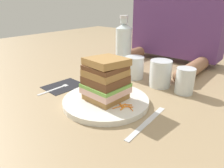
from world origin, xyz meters
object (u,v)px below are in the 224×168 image
(diner_across, at_px, (178,9))
(main_plate, at_px, (106,101))
(empty_tumbler_0, at_px, (134,67))
(water_bottle, at_px, (123,46))
(fork, at_px, (59,87))
(napkin_dark, at_px, (64,86))
(juice_glass, at_px, (160,75))
(sandwich, at_px, (106,80))
(knife, at_px, (146,123))
(empty_tumbler_1, at_px, (185,81))

(diner_across, bearing_deg, main_plate, -84.37)
(empty_tumbler_0, xyz_separation_m, diner_across, (0.00, 0.36, 0.22))
(water_bottle, height_order, empty_tumbler_0, water_bottle)
(water_bottle, relative_size, empty_tumbler_0, 2.69)
(fork, bearing_deg, napkin_dark, 88.95)
(juice_glass, xyz_separation_m, empty_tumbler_0, (-0.12, 0.01, 0.00))
(sandwich, relative_size, empty_tumbler_0, 1.47)
(knife, height_order, water_bottle, water_bottle)
(knife, bearing_deg, napkin_dark, 176.76)
(sandwich, height_order, diner_across, diner_across)
(empty_tumbler_0, distance_m, empty_tumbler_1, 0.22)
(juice_glass, bearing_deg, knife, -69.29)
(napkin_dark, xyz_separation_m, water_bottle, (0.05, 0.31, 0.11))
(sandwich, bearing_deg, main_plate, -126.59)
(sandwich, bearing_deg, juice_glass, 75.83)
(main_plate, height_order, water_bottle, water_bottle)
(main_plate, xyz_separation_m, empty_tumbler_0, (-0.06, 0.25, 0.04))
(water_bottle, bearing_deg, sandwich, -61.62)
(fork, distance_m, juice_glass, 0.38)
(main_plate, height_order, knife, main_plate)
(sandwich, distance_m, juice_glass, 0.25)
(main_plate, bearing_deg, knife, -7.26)
(empty_tumbler_1, bearing_deg, juice_glass, 177.59)
(diner_across, bearing_deg, empty_tumbler_0, -90.63)
(knife, relative_size, juice_glass, 2.00)
(knife, bearing_deg, empty_tumbler_0, 129.46)
(napkin_dark, distance_m, diner_across, 0.68)
(napkin_dark, distance_m, juice_glass, 0.37)
(main_plate, distance_m, knife, 0.16)
(main_plate, distance_m, water_bottle, 0.37)
(water_bottle, bearing_deg, fork, -98.61)
(sandwich, bearing_deg, water_bottle, 118.38)
(knife, xyz_separation_m, empty_tumbler_1, (-0.00, 0.26, 0.04))
(napkin_dark, distance_m, empty_tumbler_1, 0.44)
(knife, distance_m, water_bottle, 0.48)
(main_plate, relative_size, sandwich, 2.02)
(main_plate, xyz_separation_m, diner_across, (-0.06, 0.61, 0.26))
(juice_glass, distance_m, empty_tumbler_1, 0.10)
(juice_glass, bearing_deg, sandwich, -104.17)
(napkin_dark, xyz_separation_m, empty_tumbler_1, (0.37, 0.23, 0.04))
(main_plate, height_order, juice_glass, juice_glass)
(main_plate, distance_m, diner_across, 0.66)
(main_plate, bearing_deg, napkin_dark, 179.73)
(sandwich, relative_size, juice_glass, 1.34)
(water_bottle, bearing_deg, knife, -45.37)
(fork, xyz_separation_m, diner_across, (0.16, 0.63, 0.26))
(sandwich, height_order, napkin_dark, sandwich)
(sandwich, distance_m, knife, 0.18)
(napkin_dark, relative_size, fork, 0.84)
(main_plate, xyz_separation_m, fork, (-0.22, -0.02, -0.00))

